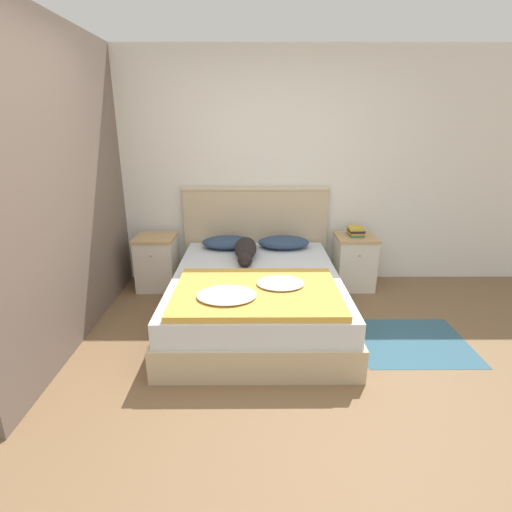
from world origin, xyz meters
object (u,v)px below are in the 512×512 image
pillow_right (284,242)px  bed (256,297)px  nightstand_right (354,262)px  dog (246,249)px  pillow_left (228,242)px  nightstand_left (157,262)px  book_stack (356,231)px

pillow_right → bed: bearing=-111.4°
nightstand_right → dog: bearing=-165.3°
pillow_left → dog: bearing=-56.9°
pillow_left → pillow_right: size_ratio=1.00×
pillow_left → dog: (0.20, -0.31, 0.02)m
nightstand_left → bed: bearing=-35.5°
book_stack → pillow_left: bearing=-178.7°
pillow_left → dog: size_ratio=0.70×
bed → nightstand_left: 1.36m
book_stack → bed: bearing=-143.5°
pillow_left → pillow_right: (0.61, 0.00, 0.00)m
pillow_left → book_stack: size_ratio=2.49×
nightstand_right → book_stack: (-0.00, 0.03, 0.34)m
bed → nightstand_right: nightstand_right is taller
pillow_left → book_stack: bearing=1.3°
pillow_left → nightstand_left: bearing=179.6°
pillow_right → book_stack: size_ratio=2.49×
bed → nightstand_left: nightstand_left is taller
nightstand_left → pillow_left: 0.83m
nightstand_left → nightstand_right: same height
bed → pillow_right: (0.31, 0.78, 0.30)m
nightstand_right → pillow_left: size_ratio=1.06×
pillow_left → book_stack: book_stack is taller
nightstand_right → bed: bearing=-144.5°
bed → nightstand_left: bearing=144.5°
bed → book_stack: (1.10, 0.81, 0.41)m
nightstand_left → book_stack: book_stack is taller
nightstand_right → book_stack: size_ratio=2.65×
nightstand_left → nightstand_right: bearing=0.0°
pillow_right → book_stack: bearing=2.3°
nightstand_left → dog: dog is taller
bed → pillow_left: bearing=111.4°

